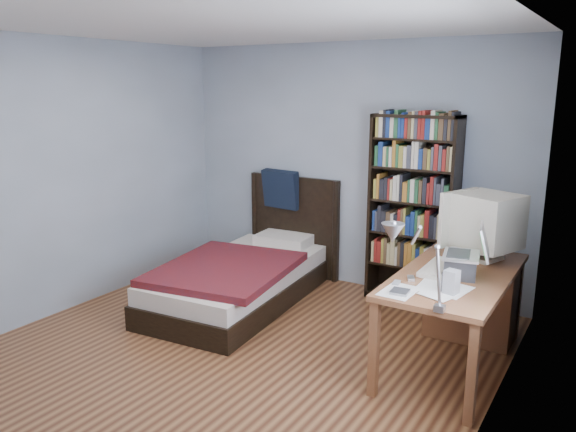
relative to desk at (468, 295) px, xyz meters
The scene contains 14 objects.
room 2.13m from the desk, 138.95° to the right, with size 4.20×4.24×2.50m.
desk is the anchor object (origin of this frame).
crt_monitor 0.62m from the desk, 25.27° to the left, with size 0.61×0.56×0.53m.
laptop 0.65m from the desk, 82.94° to the right, with size 0.38×0.37×0.40m.
desk_lamp 1.79m from the desk, 90.36° to the right, with size 0.24×0.54×0.64m.
keyboard 0.57m from the desk, 105.71° to the right, with size 0.19×0.48×0.03m, color beige.
speaker 0.97m from the desk, 84.19° to the right, with size 0.08×0.08×0.17m, color gray.
soda_can 0.43m from the desk, 115.80° to the right, with size 0.07×0.07×0.12m, color #073810.
mouse 0.36m from the desk, 93.38° to the right, with size 0.06×0.11×0.04m, color silver.
phone_silver 0.84m from the desk, 107.47° to the right, with size 0.05×0.09×0.02m, color silver.
phone_grey 0.99m from the desk, 107.87° to the right, with size 0.04×0.09×0.02m, color gray.
external_drive 1.12m from the desk, 100.62° to the right, with size 0.11×0.11×0.02m, color gray.
bookshelf 1.10m from the desk, 138.08° to the left, with size 0.82×0.30×1.81m.
bed 2.14m from the desk, behind, with size 1.31×2.18×1.16m.
Camera 1 is at (2.52, -3.12, 2.08)m, focal length 35.00 mm.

